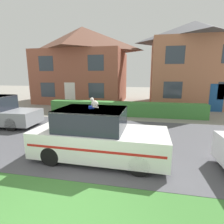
{
  "coord_description": "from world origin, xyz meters",
  "views": [
    {
      "loc": [
        1.73,
        -2.59,
        2.69
      ],
      "look_at": [
        0.22,
        5.14,
        1.05
      ],
      "focal_mm": 28.0,
      "sensor_mm": 36.0,
      "label": 1
    }
  ],
  "objects_px": {
    "house_left": "(83,64)",
    "house_right": "(191,64)",
    "police_car": "(98,136)",
    "cat": "(94,103)"
  },
  "relations": [
    {
      "from": "house_left",
      "to": "house_right",
      "type": "height_order",
      "value": "house_left"
    },
    {
      "from": "police_car",
      "to": "house_left",
      "type": "distance_m",
      "value": 13.99
    },
    {
      "from": "cat",
      "to": "house_left",
      "type": "bearing_deg",
      "value": -53.22
    },
    {
      "from": "police_car",
      "to": "house_left",
      "type": "bearing_deg",
      "value": 113.23
    },
    {
      "from": "cat",
      "to": "house_right",
      "type": "xyz_separation_m",
      "value": [
        5.51,
        12.57,
        1.89
      ]
    },
    {
      "from": "police_car",
      "to": "house_left",
      "type": "relative_size",
      "value": 0.49
    },
    {
      "from": "house_left",
      "to": "house_right",
      "type": "bearing_deg",
      "value": -1.38
    },
    {
      "from": "house_right",
      "to": "house_left",
      "type": "bearing_deg",
      "value": 178.62
    },
    {
      "from": "house_left",
      "to": "house_right",
      "type": "distance_m",
      "value": 10.54
    },
    {
      "from": "police_car",
      "to": "house_left",
      "type": "height_order",
      "value": "house_left"
    }
  ]
}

